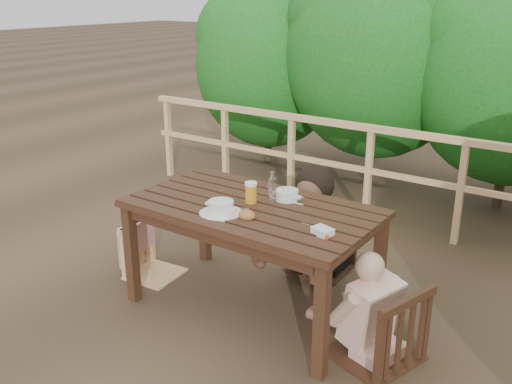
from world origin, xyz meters
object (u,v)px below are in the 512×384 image
Objects in this scene: chair_left at (153,229)px; chair_right at (380,288)px; woman at (325,188)px; beer_glass at (251,194)px; table at (252,259)px; bottle at (272,188)px; soup_far at (287,196)px; butter_tub at (323,232)px; diner_right at (385,278)px; bread_roll at (247,215)px; chair_far at (322,215)px; soup_near at (221,208)px; tumbler at (245,214)px.

chair_left is 1.95m from chair_right.
beer_glass is (-0.15, -0.83, 0.17)m from woman.
bottle reaches higher than table.
soup_far reaches higher than butter_tub.
diner_right is 9.51× the size of bread_roll.
woman is 1.09m from bread_roll.
chair_far is 0.97× the size of chair_right.
bread_roll is (-0.92, -0.17, 0.26)m from diner_right.
butter_tub is (0.53, -1.00, 0.34)m from chair_far.
bread_roll is at bearing -62.16° from chair_right.
woman is at bearing 62.08° from diner_right.
soup_near is (-1.12, -0.19, 0.28)m from diner_right.
table is 14.31× the size of bread_roll.
bread_roll is 0.73× the size of beer_glass.
soup_near is at bearing -117.19° from soup_far.
chair_far is at bearing 88.55° from woman.
chair_far is 13.31× the size of tumbler.
bottle is at bearing 97.09° from diner_right.
woman reaches higher than chair_right.
tumbler is (-0.06, -0.43, -0.01)m from soup_far.
soup_near is at bearing -110.83° from table.
butter_tub is (0.65, -0.16, 0.43)m from table.
chair_right is 8.31× the size of bread_roll.
tumbler is (-0.02, 0.01, 0.00)m from bread_roll.
diner_right is at bearing 10.08° from tumbler.
diner_right reaches higher than bread_roll.
table is 0.93m from woman.
soup_far is (-0.88, 0.27, 0.27)m from diner_right.
bread_roll is (-0.00, -1.08, 0.12)m from woman.
bread_roll is (1.06, -0.16, 0.43)m from chair_left.
chair_left is (-0.95, -0.05, 0.01)m from table.
diner_right reaches higher than soup_far.
bread_roll is 0.02m from tumbler.
soup_near is at bearing -102.01° from chair_far.
woman is at bearing 88.29° from bottle.
table is 0.49m from beer_glass.
table is at bearing 104.54° from diner_right.
chair_right is at bearing 10.41° from tumbler.
soup_far is at bearing 62.81° from soup_near.
bread_roll is 1.65× the size of tumbler.
bread_roll reaches higher than butter_tub.
chair_right reaches higher than butter_tub.
bread_roll is at bearing -60.16° from beer_glass.
woman is (-0.89, 0.91, 0.21)m from chair_right.
tumbler reaches higher than table.
bottle is (1.04, 0.17, 0.51)m from chair_left.
chair_right is at bearing 11.01° from bread_roll.
bread_roll is at bearing -94.94° from soup_far.
soup_far is 2.28× the size of bread_roll.
chair_far reaches higher than soup_near.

